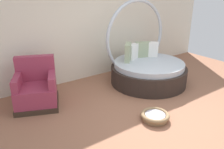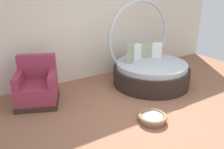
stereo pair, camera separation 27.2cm
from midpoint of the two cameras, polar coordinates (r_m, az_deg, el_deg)
ground_plane at (r=4.27m, az=14.33°, el=-10.88°), size 8.00×8.00×0.02m
back_wall at (r=5.73m, az=-3.28°, el=14.27°), size 8.00×0.12×3.03m
round_daybed at (r=5.55m, az=10.76°, el=1.62°), size 1.82×1.82×1.96m
red_armchair at (r=4.74m, az=-16.82°, el=-3.12°), size 1.04×1.04×0.94m
pet_basket at (r=4.11m, az=12.13°, el=-10.65°), size 0.51×0.51×0.13m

